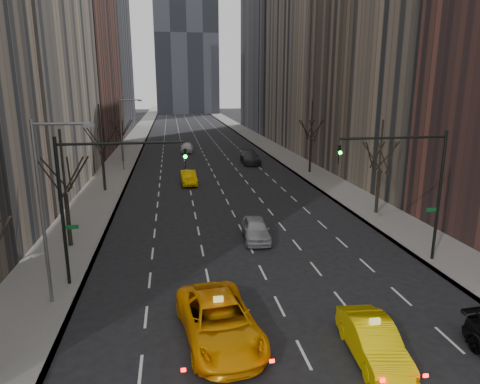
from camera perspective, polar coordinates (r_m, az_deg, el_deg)
name	(u,v)px	position (r m, az deg, el deg)	size (l,w,h in m)	color
sidewalk_left	(132,145)	(81.69, -14.20, 6.10)	(4.50, 320.00, 0.15)	slate
sidewalk_right	(262,142)	(83.17, 2.96, 6.64)	(4.50, 320.00, 0.15)	slate
bld_left_far	(62,13)	(79.26, -22.63, 21.20)	(14.00, 28.00, 44.00)	brown
bld_right_deep	(280,6)	(110.48, 5.35, 23.46)	(14.00, 30.00, 58.00)	slate
tree_lw_b	(66,194)	(30.32, -22.22, -0.26)	(3.36, 3.50, 7.82)	black
tree_lw_c	(102,153)	(45.70, -17.90, 4.99)	(3.36, 3.50, 8.74)	black
tree_lw_d	(122,137)	(63.46, -15.51, 7.06)	(3.36, 3.50, 7.36)	black
tree_rw_b	(379,171)	(37.46, 18.06, 2.64)	(3.36, 3.50, 7.82)	black
tree_rw_c	(311,141)	(53.85, 9.42, 6.74)	(3.36, 3.50, 8.74)	black
traffic_mast_left	(94,187)	(23.61, -18.94, 0.63)	(6.69, 0.39, 8.00)	black
traffic_mast_right	(415,176)	(27.18, 22.34, 2.01)	(6.69, 0.39, 8.00)	black
streetlight_near	(48,195)	(22.07, -24.23, -0.40)	(2.83, 0.22, 9.00)	slate
streetlight_far	(124,127)	(56.21, -15.21, 8.36)	(2.83, 0.22, 9.00)	slate
taxi_suv	(219,321)	(19.04, -2.79, -16.77)	(2.97, 6.44, 1.79)	#FF9E05
taxi_sedan	(373,341)	(18.73, 17.34, -18.46)	(1.64, 4.69, 1.55)	yellow
silver_sedan_ahead	(256,229)	(30.38, 2.14, -4.98)	(1.82, 4.52, 1.54)	#989A9F
far_taxi	(189,178)	(47.74, -6.87, 1.92)	(1.60, 4.59, 1.51)	#FFBF05
far_suv_grey	(250,157)	(60.34, 1.36, 4.63)	(2.40, 5.89, 1.71)	#303035
far_car_white	(187,147)	(71.39, -7.09, 5.94)	(1.91, 4.75, 1.62)	silver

